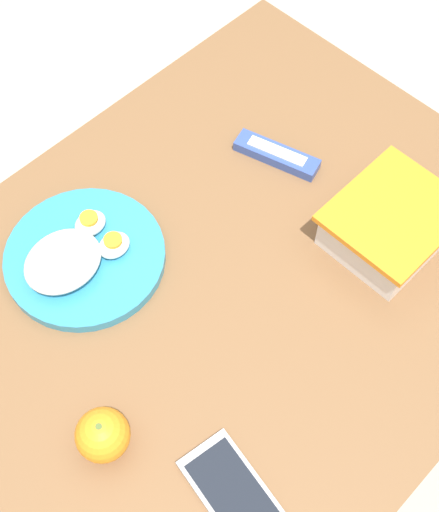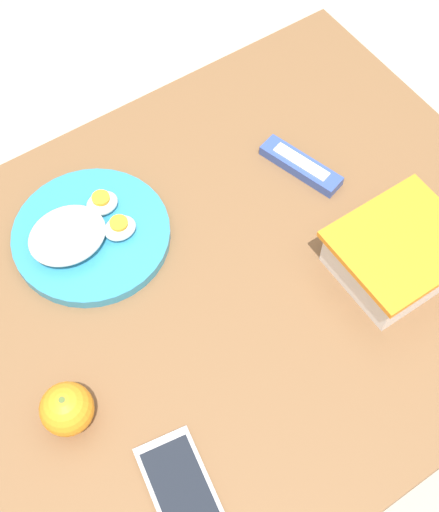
{
  "view_description": "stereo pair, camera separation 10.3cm",
  "coord_description": "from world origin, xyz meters",
  "views": [
    {
      "loc": [
        0.32,
        0.35,
        1.69
      ],
      "look_at": [
        -0.06,
        -0.02,
        0.81
      ],
      "focal_mm": 50.0,
      "sensor_mm": 36.0,
      "label": 1
    },
    {
      "loc": [
        0.24,
        0.41,
        1.69
      ],
      "look_at": [
        -0.06,
        -0.02,
        0.81
      ],
      "focal_mm": 50.0,
      "sensor_mm": 36.0,
      "label": 2
    }
  ],
  "objects": [
    {
      "name": "ground_plane",
      "position": [
        0.0,
        0.0,
        0.0
      ],
      "size": [
        10.0,
        10.0,
        0.0
      ],
      "primitive_type": "plane",
      "color": "#B2A899"
    },
    {
      "name": "food_container",
      "position": [
        -0.27,
        0.12,
        0.81
      ],
      "size": [
        0.18,
        0.16,
        0.07
      ],
      "color": "white",
      "rests_on": "table"
    },
    {
      "name": "table",
      "position": [
        0.0,
        0.0,
        0.67
      ],
      "size": [
        1.07,
        0.76,
        0.78
      ],
      "color": "brown",
      "rests_on": "ground_plane"
    },
    {
      "name": "rice_plate",
      "position": [
        0.08,
        -0.17,
        0.8
      ],
      "size": [
        0.24,
        0.24,
        0.06
      ],
      "color": "teal",
      "rests_on": "table"
    },
    {
      "name": "candy_bar",
      "position": [
        -0.27,
        -0.1,
        0.79
      ],
      "size": [
        0.07,
        0.15,
        0.02
      ],
      "color": "#334C9E",
      "rests_on": "table"
    },
    {
      "name": "cell_phone",
      "position": [
        0.16,
        0.22,
        0.78
      ],
      "size": [
        0.1,
        0.16,
        0.01
      ],
      "color": "#ADADB2",
      "rests_on": "table"
    },
    {
      "name": "orange_fruit",
      "position": [
        0.23,
        0.06,
        0.81
      ],
      "size": [
        0.07,
        0.07,
        0.07
      ],
      "color": "orange",
      "rests_on": "table"
    }
  ]
}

